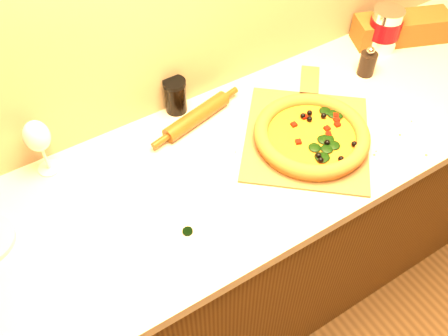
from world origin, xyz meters
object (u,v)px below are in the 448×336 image
at_px(pizza, 311,135).
at_px(rolling_pin, 197,116).
at_px(coffee_canister, 385,28).
at_px(wine_glass, 37,137).
at_px(pizza_peel, 307,134).
at_px(dark_jar, 175,96).
at_px(pepper_grinder, 367,63).

bearing_deg(pizza, rolling_pin, 133.56).
distance_m(coffee_canister, wine_glass, 1.29).
xyz_separation_m(pizza_peel, rolling_pin, (-0.27, 0.24, 0.02)).
bearing_deg(wine_glass, pizza_peel, -21.88).
xyz_separation_m(rolling_pin, coffee_canister, (0.80, -0.02, 0.06)).
relative_size(wine_glass, dark_jar, 1.57).
height_order(pepper_grinder, wine_glass, wine_glass).
height_order(pepper_grinder, rolling_pin, pepper_grinder).
xyz_separation_m(pepper_grinder, coffee_canister, (0.16, 0.09, 0.04)).
relative_size(pizza, wine_glass, 1.90).
bearing_deg(pizza_peel, rolling_pin, 179.32).
xyz_separation_m(pizza_peel, dark_jar, (-0.30, 0.33, 0.06)).
xyz_separation_m(rolling_pin, dark_jar, (-0.03, 0.09, 0.04)).
height_order(coffee_canister, wine_glass, wine_glass).
bearing_deg(coffee_canister, pizza_peel, -157.33).
relative_size(pizza, coffee_canister, 2.26).
xyz_separation_m(pizza, coffee_canister, (0.54, 0.26, 0.05)).
height_order(coffee_canister, dark_jar, coffee_canister).
distance_m(pizza, coffee_canister, 0.60).
distance_m(rolling_pin, dark_jar, 0.10).
distance_m(rolling_pin, wine_glass, 0.50).
xyz_separation_m(pizza_peel, coffee_canister, (0.53, 0.22, 0.08)).
height_order(pizza_peel, rolling_pin, rolling_pin).
relative_size(pepper_grinder, wine_glass, 0.60).
height_order(rolling_pin, coffee_canister, coffee_canister).
bearing_deg(pizza, pizza_peel, 71.14).
relative_size(pizza_peel, pizza, 1.62).
xyz_separation_m(pepper_grinder, dark_jar, (-0.67, 0.19, 0.01)).
xyz_separation_m(wine_glass, dark_jar, (0.45, 0.03, -0.07)).
height_order(rolling_pin, dark_jar, dark_jar).
bearing_deg(wine_glass, coffee_canister, -3.51).
bearing_deg(coffee_canister, wine_glass, 176.49).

